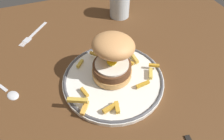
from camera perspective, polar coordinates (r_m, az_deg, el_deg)
ground_plane at (r=57.52cm, az=-0.54°, el=-2.54°), size 111.93×97.23×4.00cm
dinner_plate at (r=53.72cm, az=-0.00°, el=-2.70°), size 27.43×27.43×1.60cm
burger at (r=50.26cm, az=0.30°, el=4.17°), size 15.78×15.67×12.27cm
fries_pile at (r=51.65cm, az=0.01°, el=-2.84°), size 26.48×22.52×2.87cm
water_glass at (r=77.01cm, az=2.22°, el=18.26°), size 7.39×7.39×10.02cm
fork at (r=74.48cm, az=-21.86°, el=9.64°), size 10.44×11.81×0.36cm
spoon at (r=58.31cm, az=-27.71°, el=-5.68°), size 9.05×11.85×0.90cm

